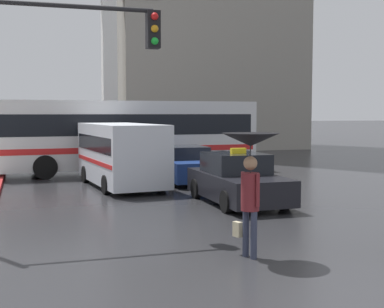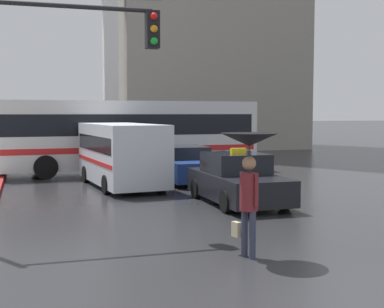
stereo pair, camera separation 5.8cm
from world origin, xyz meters
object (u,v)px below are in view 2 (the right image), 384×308
object	(u,v)px
taxi	(237,181)
pedestrian_with_umbrella	(249,159)
ambulance_van	(121,152)
traffic_light	(48,65)
monument_cross	(110,26)
sedan_red	(185,165)
city_bus	(129,133)

from	to	relation	value
taxi	pedestrian_with_umbrella	distance (m)	6.01
ambulance_van	traffic_light	bearing A→B (deg)	64.04
pedestrian_with_umbrella	monument_cross	distance (m)	26.50
sedan_red	city_bus	xyz separation A→B (m)	(-1.47, 3.80, 1.12)
ambulance_van	traffic_light	distance (m)	8.38
city_bus	traffic_light	bearing A→B (deg)	-21.07
taxi	sedan_red	distance (m)	5.15
city_bus	monument_cross	bearing A→B (deg)	172.27
ambulance_van	monument_cross	world-z (taller)	monument_cross
pedestrian_with_umbrella	monument_cross	size ratio (longest dim) A/B	0.16
sedan_red	pedestrian_with_umbrella	size ratio (longest dim) A/B	1.77
pedestrian_with_umbrella	traffic_light	xyz separation A→B (m)	(-3.36, 2.56, 1.81)
ambulance_van	pedestrian_with_umbrella	xyz separation A→B (m)	(0.56, -10.09, 0.56)
traffic_light	monument_cross	size ratio (longest dim) A/B	0.36
sedan_red	monument_cross	distance (m)	16.79
monument_cross	city_bus	bearing A→B (deg)	-94.83
taxi	traffic_light	world-z (taller)	traffic_light
traffic_light	monument_cross	world-z (taller)	monument_cross
taxi	monument_cross	size ratio (longest dim) A/B	0.29
ambulance_van	pedestrian_with_umbrella	bearing A→B (deg)	87.64
taxi	sedan_red	size ratio (longest dim) A/B	1.04
pedestrian_with_umbrella	sedan_red	bearing A→B (deg)	-27.78
traffic_light	pedestrian_with_umbrella	bearing A→B (deg)	-37.31
city_bus	ambulance_van	bearing A→B (deg)	-17.05
ambulance_van	city_bus	world-z (taller)	city_bus
ambulance_van	traffic_light	xyz separation A→B (m)	(-2.80, -7.53, 2.37)
pedestrian_with_umbrella	taxi	bearing A→B (deg)	-37.41
taxi	city_bus	xyz separation A→B (m)	(-1.50, 8.95, 1.08)
ambulance_van	traffic_light	size ratio (longest dim) A/B	1.08
taxi	ambulance_van	distance (m)	5.28
taxi	pedestrian_with_umbrella	size ratio (longest dim) A/B	1.83
monument_cross	pedestrian_with_umbrella	bearing A→B (deg)	-93.32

